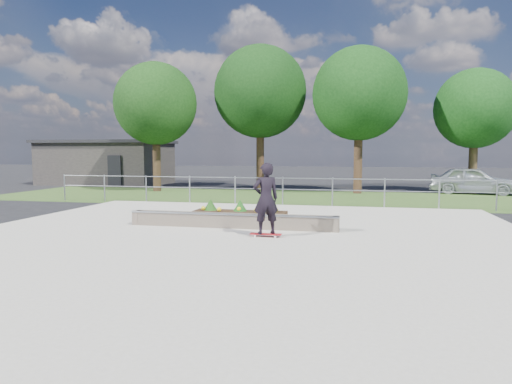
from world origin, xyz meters
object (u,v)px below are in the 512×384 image
grind_ledge (232,220)px  planter_bed (239,214)px  skateboarder (266,199)px  parked_car (473,180)px

grind_ledge → planter_bed: 1.56m
planter_bed → skateboarder: skateboarder is taller
grind_ledge → planter_bed: (-0.21, 1.55, -0.02)m
grind_ledge → parked_car: bearing=54.8°
skateboarder → parked_car: size_ratio=0.44×
skateboarder → grind_ledge: bearing=135.3°
parked_car → planter_bed: bearing=152.8°
skateboarder → parked_car: skateboarder is taller
skateboarder → parked_car: bearing=60.6°
grind_ledge → parked_car: size_ratio=1.41×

